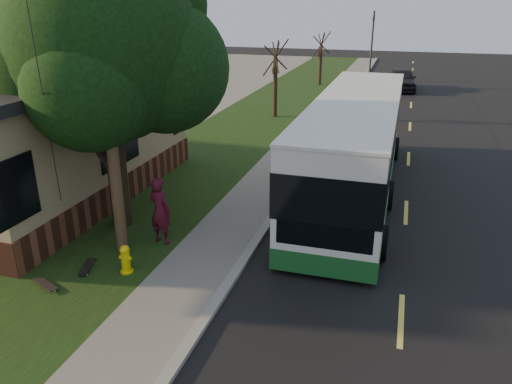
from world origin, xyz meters
TOP-DOWN VIEW (x-y plane):
  - ground at (0.00, 0.00)m, footprint 120.00×120.00m
  - road at (4.00, 10.00)m, footprint 8.00×80.00m
  - curb at (0.00, 10.00)m, footprint 0.25×80.00m
  - sidewalk at (-1.00, 10.00)m, footprint 2.00×80.00m
  - grass_verge at (-4.50, 10.00)m, footprint 5.00×80.00m
  - building_lot at (-14.50, 10.00)m, footprint 15.00×80.00m
  - fire_hydrant at (-2.60, 0.00)m, footprint 0.32×0.32m
  - utility_pole at (-3.31, 0.99)m, footprint 2.86×3.21m
  - leafy_tree at (-4.17, 2.65)m, footprint 6.30×6.00m
  - bare_tree_near at (-3.50, 18.00)m, footprint 1.38×1.21m
  - bare_tree_far at (-3.00, 30.00)m, footprint 1.38×1.21m
  - traffic_signal at (0.50, 34.00)m, footprint 0.18×0.22m
  - transit_bus at (2.11, 7.18)m, footprint 2.88×12.46m
  - skateboarder at (-2.50, 1.74)m, footprint 0.78×0.61m
  - skateboard_main at (-3.64, -0.15)m, footprint 0.47×0.88m
  - skateboard_spare at (-4.10, -1.14)m, footprint 0.86×0.55m
  - dumpster at (-7.81, 5.46)m, footprint 1.78×1.60m
  - distant_car at (3.22, 29.75)m, footprint 2.22×4.90m

SIDE VIEW (x-z plane):
  - ground at x=0.00m, z-range 0.00..0.00m
  - road at x=4.00m, z-range 0.00..0.01m
  - building_lot at x=-14.50m, z-range 0.00..0.04m
  - grass_verge at x=-4.50m, z-range 0.00..0.07m
  - sidewalk at x=-1.00m, z-range 0.00..0.08m
  - curb at x=0.00m, z-range 0.00..0.12m
  - skateboard_main at x=-3.64m, z-range 0.09..0.17m
  - skateboard_spare at x=-4.10m, z-range 0.09..0.17m
  - fire_hydrant at x=-2.60m, z-range 0.06..0.80m
  - dumpster at x=-7.81m, z-range 0.04..1.33m
  - distant_car at x=3.22m, z-range 0.00..1.63m
  - skateboarder at x=-2.50m, z-range 0.07..1.98m
  - transit_bus at x=2.11m, z-range 0.11..3.48m
  - bare_tree_far at x=-3.00m, z-range -0.01..4.02m
  - bare_tree_near at x=-3.50m, z-range 0.00..4.30m
  - traffic_signal at x=0.50m, z-range 0.41..5.91m
  - utility_pole at x=-3.31m, z-range 0.10..9.17m
  - leafy_tree at x=-4.17m, z-range 1.27..9.07m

